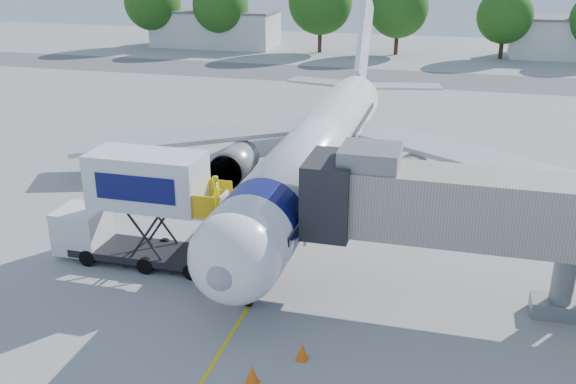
# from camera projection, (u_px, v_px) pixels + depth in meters

# --- Properties ---
(ground) EXTENTS (160.00, 160.00, 0.00)m
(ground) POSITION_uv_depth(u_px,v_px,m) (302.00, 219.00, 35.66)
(ground) COLOR #9C9C99
(ground) RESTS_ON ground
(guidance_line) EXTENTS (0.15, 70.00, 0.01)m
(guidance_line) POSITION_uv_depth(u_px,v_px,m) (302.00, 219.00, 35.65)
(guidance_line) COLOR yellow
(guidance_line) RESTS_ON ground
(taxiway_strip) EXTENTS (120.00, 10.00, 0.01)m
(taxiway_strip) POSITION_uv_depth(u_px,v_px,m) (389.00, 78.00, 73.51)
(taxiway_strip) COLOR #59595B
(taxiway_strip) RESTS_ON ground
(aircraft) EXTENTS (34.17, 37.73, 11.35)m
(aircraft) POSITION_uv_depth(u_px,v_px,m) (319.00, 147.00, 38.31)
(aircraft) COLOR white
(aircraft) RESTS_ON ground
(jet_bridge) EXTENTS (13.90, 3.20, 6.60)m
(jet_bridge) POSITION_uv_depth(u_px,v_px,m) (454.00, 207.00, 25.86)
(jet_bridge) COLOR #ABA292
(jet_bridge) RESTS_ON ground
(catering_hiloader) EXTENTS (8.50, 2.44, 5.50)m
(catering_hiloader) POSITION_uv_depth(u_px,v_px,m) (137.00, 208.00, 29.86)
(catering_hiloader) COLOR black
(catering_hiloader) RESTS_ON ground
(safety_cone_a) EXTENTS (0.45, 0.45, 0.72)m
(safety_cone_a) POSITION_uv_depth(u_px,v_px,m) (302.00, 351.00, 23.44)
(safety_cone_a) COLOR #FF5E0D
(safety_cone_a) RESTS_ON ground
(safety_cone_b) EXTENTS (0.48, 0.48, 0.76)m
(safety_cone_b) POSITION_uv_depth(u_px,v_px,m) (252.00, 375.00, 22.13)
(safety_cone_b) COLOR #FF5E0D
(safety_cone_b) RESTS_ON ground
(outbuilding_left) EXTENTS (18.40, 8.40, 5.30)m
(outbuilding_left) POSITION_uv_depth(u_px,v_px,m) (216.00, 28.00, 95.51)
(outbuilding_left) COLOR silver
(outbuilding_left) RESTS_ON ground
(outbuilding_right) EXTENTS (16.40, 7.40, 5.30)m
(outbuilding_right) POSITION_uv_depth(u_px,v_px,m) (573.00, 38.00, 85.30)
(outbuilding_right) COLOR silver
(outbuilding_right) RESTS_ON ground
(tree_a) EXTENTS (8.28, 8.28, 10.56)m
(tree_a) POSITION_uv_depth(u_px,v_px,m) (153.00, 2.00, 93.84)
(tree_a) COLOR #382314
(tree_a) RESTS_ON ground
(tree_b) EXTENTS (8.03, 8.03, 10.24)m
(tree_b) POSITION_uv_depth(u_px,v_px,m) (221.00, 5.00, 91.45)
(tree_b) COLOR #382314
(tree_b) RESTS_ON ground
(tree_c) EXTENTS (8.84, 8.84, 11.27)m
(tree_c) POSITION_uv_depth(u_px,v_px,m) (320.00, 2.00, 88.39)
(tree_c) COLOR #382314
(tree_c) RESTS_ON ground
(tree_d) EXTENTS (8.13, 8.13, 10.36)m
(tree_d) POSITION_uv_depth(u_px,v_px,m) (398.00, 8.00, 86.77)
(tree_d) COLOR #382314
(tree_d) RESTS_ON ground
(tree_e) EXTENTS (7.21, 7.21, 9.19)m
(tree_e) POSITION_uv_depth(u_px,v_px,m) (505.00, 16.00, 83.60)
(tree_e) COLOR #382314
(tree_e) RESTS_ON ground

